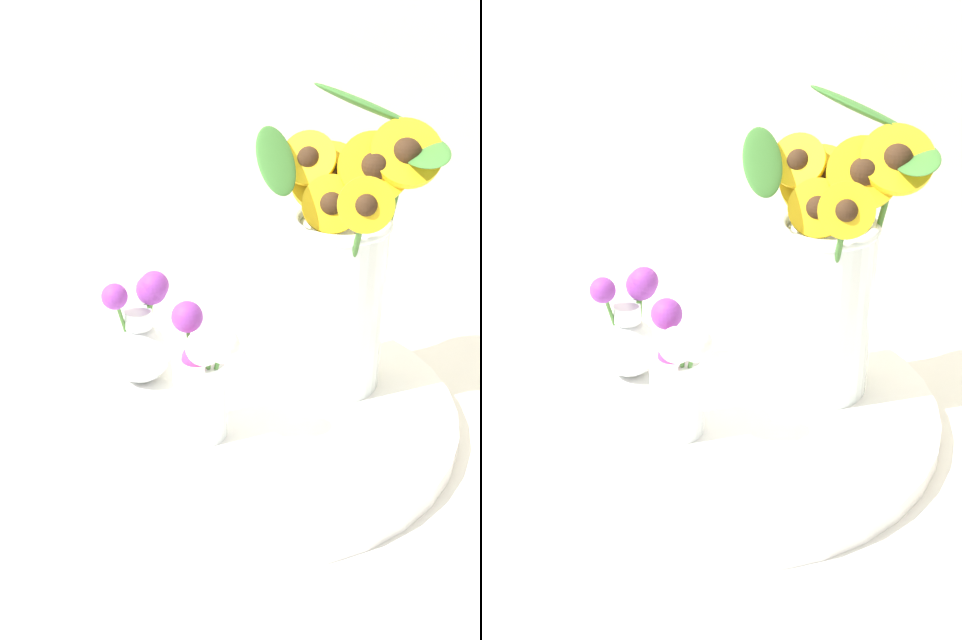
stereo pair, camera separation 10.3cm
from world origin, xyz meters
TOP-DOWN VIEW (x-y plane):
  - ground_plane at (0.00, 0.00)m, footprint 6.00×6.00m
  - serving_tray at (0.03, 0.04)m, footprint 0.53×0.53m
  - mason_jar_sunflowers at (0.15, 0.10)m, footprint 0.24×0.21m
  - vase_small_center at (-0.01, -0.03)m, footprint 0.08×0.09m
  - vase_bulb_right at (-0.10, 0.08)m, footprint 0.08×0.08m

SIDE VIEW (x-z plane):
  - ground_plane at x=0.00m, z-range 0.00..0.00m
  - serving_tray at x=0.03m, z-range 0.00..0.02m
  - vase_bulb_right at x=-0.10m, z-range 0.01..0.16m
  - vase_small_center at x=-0.01m, z-range 0.03..0.18m
  - mason_jar_sunflowers at x=0.15m, z-range -0.01..0.35m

